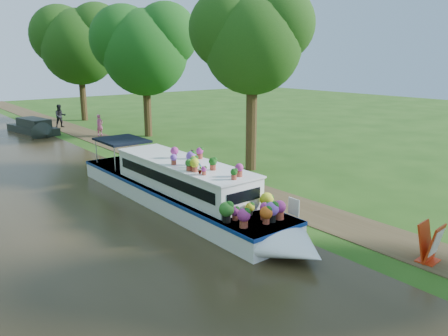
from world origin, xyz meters
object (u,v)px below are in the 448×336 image
second_boat (34,127)px  pedestrian_pink (100,125)px  sandwich_board (430,245)px  plant_boat (184,187)px  pedestrian_dark (60,116)px

second_boat → pedestrian_pink: bearing=-59.9°
sandwich_board → pedestrian_pink: (1.07, 25.27, 0.27)m
plant_boat → sandwich_board: bearing=-70.2°
sandwich_board → pedestrian_dark: 30.98m
plant_boat → sandwich_board: 8.63m
second_boat → pedestrian_pink: size_ratio=3.94×
plant_boat → second_boat: plant_boat is taller
plant_boat → second_boat: bearing=88.7°
second_boat → pedestrian_dark: bearing=21.7°
sandwich_board → plant_boat: bearing=105.1°
pedestrian_dark → pedestrian_pink: bearing=-73.4°
second_boat → pedestrian_dark: 3.05m
pedestrian_pink → pedestrian_dark: (-0.93, 5.71, 0.16)m
second_boat → pedestrian_dark: (2.56, 1.58, 0.50)m
pedestrian_dark → second_boat: bearing=-140.9°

